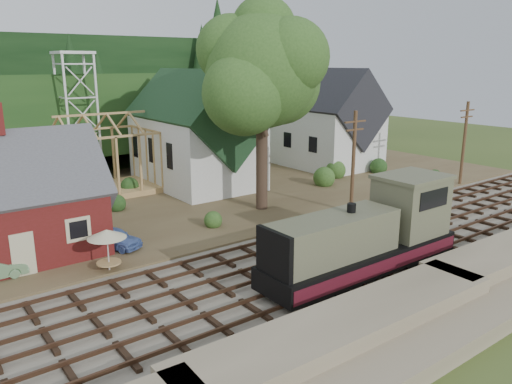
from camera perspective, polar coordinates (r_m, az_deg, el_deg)
ground at (r=31.09m, az=9.07°, el=-7.16°), size 140.00×140.00×0.00m
embankment at (r=26.48m, az=22.66°, el=-12.17°), size 64.00×5.00×1.60m
railroad_bed at (r=31.06m, az=9.07°, el=-7.02°), size 64.00×11.00×0.16m
village_flat at (r=44.74m, az=-7.65°, el=-0.14°), size 64.00×26.00×0.30m
hillside at (r=66.32m, az=-17.95°, el=3.95°), size 70.00×28.96×12.74m
ridge at (r=81.45m, az=-21.72°, el=5.48°), size 80.00×20.00×12.00m
depot at (r=32.32m, az=-26.74°, el=-1.72°), size 10.80×7.41×9.00m
church at (r=46.17m, az=-6.73°, el=6.71°), size 8.40×15.17×13.00m
farmhouse at (r=55.46m, az=8.18°, el=7.64°), size 8.40×10.80×10.60m
timber_frame at (r=45.21m, az=-16.95°, el=3.56°), size 8.20×6.20×6.99m
lattice_tower at (r=50.18m, az=-19.98°, el=12.15°), size 3.20×3.20×12.12m
big_tree at (r=37.89m, az=0.82°, el=12.76°), size 10.90×8.40×14.70m
telegraph_pole_near at (r=38.27m, az=11.06°, el=3.51°), size 2.20×0.28×8.00m
telegraph_pole_far at (r=50.30m, az=22.68°, el=5.26°), size 2.20×0.28×8.00m
locomotive at (r=28.03m, az=12.80°, el=-4.97°), size 12.60×3.15×5.02m
car_blue at (r=32.16m, az=-15.95°, el=-5.03°), size 2.98×3.97×1.26m
car_red at (r=57.79m, az=8.25°, el=3.93°), size 4.54×2.75×1.18m
patio_set at (r=28.38m, az=-16.68°, el=-4.80°), size 2.10×2.10×2.34m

